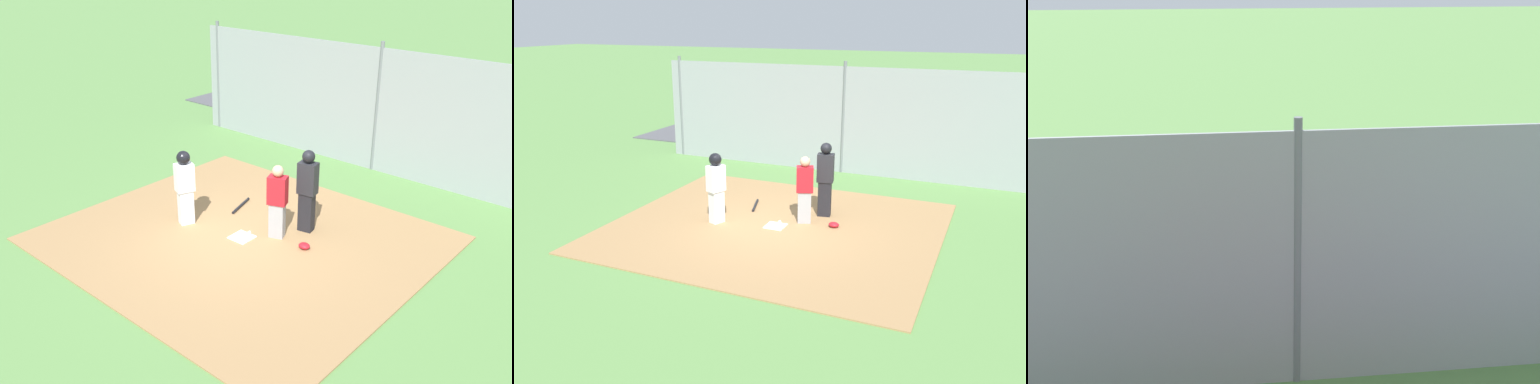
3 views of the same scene
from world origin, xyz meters
TOP-DOWN VIEW (x-y plane):
  - ground_plane at (0.00, 0.00)m, footprint 140.00×140.00m
  - dirt_infield at (0.00, 0.00)m, footprint 7.20×6.40m
  - home_plate at (0.00, 0.00)m, footprint 0.45×0.45m
  - catcher at (-0.50, -0.52)m, footprint 0.45×0.38m
  - umpire at (-0.78, -1.14)m, footprint 0.42×0.33m
  - runner at (1.35, 0.29)m, footprint 0.38×0.45m
  - baseball_bat at (1.01, -1.06)m, footprint 0.30×0.81m
  - catcher_mask at (-1.23, -0.48)m, footprint 0.24×0.20m
  - baseball at (-0.01, -0.22)m, footprint 0.07×0.07m
  - backstop_fence at (0.00, -5.13)m, footprint 12.00×0.10m
  - parking_lot at (0.00, -9.19)m, footprint 18.00×5.20m
  - parked_car_red at (-0.25, -9.39)m, footprint 4.40×2.32m
  - parked_car_white at (2.83, -9.40)m, footprint 4.39×2.32m

SIDE VIEW (x-z plane):
  - ground_plane at x=0.00m, z-range 0.00..0.00m
  - dirt_infield at x=0.00m, z-range 0.00..0.03m
  - parking_lot at x=0.00m, z-range 0.00..0.04m
  - home_plate at x=0.00m, z-range 0.03..0.05m
  - baseball_bat at x=1.01m, z-range 0.03..0.09m
  - baseball at x=-0.01m, z-range 0.03..0.10m
  - catcher_mask at x=-1.23m, z-range 0.03..0.15m
  - parked_car_red at x=-0.25m, z-range -0.03..1.25m
  - parked_car_white at x=2.83m, z-range -0.03..1.25m
  - catcher at x=-0.50m, z-range 0.06..1.62m
  - runner at x=1.35m, z-range 0.14..1.79m
  - umpire at x=-0.78m, z-range 0.08..1.86m
  - backstop_fence at x=0.00m, z-range -0.07..3.28m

